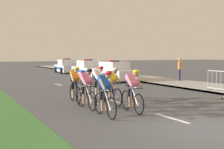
{
  "coord_description": "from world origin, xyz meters",
  "views": [
    {
      "loc": [
        -6.05,
        -5.78,
        2.05
      ],
      "look_at": [
        0.4,
        6.48,
        1.1
      ],
      "focal_mm": 47.38,
      "sensor_mm": 36.0,
      "label": 1
    }
  ],
  "objects": [
    {
      "name": "police_car_nearest",
      "position": [
        4.65,
        14.3,
        0.68
      ],
      "size": [
        2.19,
        4.5,
        1.59
      ],
      "color": "white",
      "rests_on": "ground"
    },
    {
      "name": "cyclist_third",
      "position": [
        -1.78,
        4.43,
        0.79
      ],
      "size": [
        0.43,
        1.72,
        1.56
      ],
      "color": "black",
      "rests_on": "ground"
    },
    {
      "name": "cyclist_fifth",
      "position": [
        -1.63,
        6.02,
        0.79
      ],
      "size": [
        0.45,
        1.72,
        1.56
      ],
      "color": "black",
      "rests_on": "ground"
    },
    {
      "name": "ground_plane",
      "position": [
        0.0,
        0.0,
        0.0
      ],
      "size": [
        160.0,
        160.0,
        0.0
      ],
      "primitive_type": "plane",
      "color": "#4C4C51"
    },
    {
      "name": "cyclist_second",
      "position": [
        -0.59,
        3.05,
        0.79
      ],
      "size": [
        0.44,
        1.72,
        1.56
      ],
      "color": "black",
      "rests_on": "ground"
    },
    {
      "name": "sidewalk_slab",
      "position": [
        7.51,
        14.0,
        0.06
      ],
      "size": [
        3.62,
        60.0,
        0.12
      ],
      "primitive_type": "cube",
      "color": "#A3A099",
      "rests_on": "ground"
    },
    {
      "name": "kerb_edge",
      "position": [
        5.78,
        14.0,
        0.07
      ],
      "size": [
        0.16,
        60.0,
        0.13
      ],
      "primitive_type": "cube",
      "color": "#9E9E99",
      "rests_on": "ground"
    },
    {
      "name": "police_car_second",
      "position": [
        4.65,
        19.35,
        0.68
      ],
      "size": [
        2.16,
        4.48,
        1.59
      ],
      "color": "silver",
      "rests_on": "ground"
    },
    {
      "name": "cyclist_lead",
      "position": [
        -1.79,
        2.82,
        0.79
      ],
      "size": [
        0.42,
        1.72,
        1.56
      ],
      "color": "black",
      "rests_on": "ground"
    },
    {
      "name": "lane_markings_centre",
      "position": [
        0.0,
        5.58,
        0.0
      ],
      "size": [
        0.14,
        17.6,
        0.01
      ],
      "color": "white",
      "rests_on": "ground"
    },
    {
      "name": "cyclist_sixth",
      "position": [
        -0.45,
        6.2,
        0.79
      ],
      "size": [
        0.42,
        1.72,
        1.56
      ],
      "color": "black",
      "rests_on": "ground"
    },
    {
      "name": "police_car_third",
      "position": [
        4.65,
        25.32,
        0.68
      ],
      "size": [
        2.25,
        4.52,
        1.59
      ],
      "color": "silver",
      "rests_on": "ground"
    },
    {
      "name": "cyclist_fourth",
      "position": [
        -0.5,
        4.76,
        0.79
      ],
      "size": [
        0.42,
        1.72,
        1.56
      ],
      "color": "black",
      "rests_on": "ground"
    },
    {
      "name": "spectator_middle",
      "position": [
        8.35,
        10.98,
        1.08
      ],
      "size": [
        0.45,
        0.4,
        1.68
      ],
      "color": "#23284C",
      "rests_on": "sidewalk_slab"
    }
  ]
}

